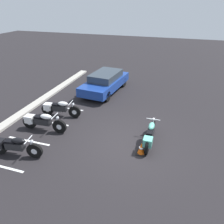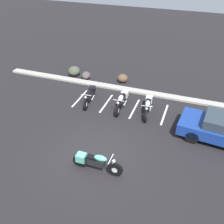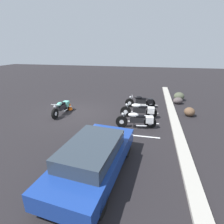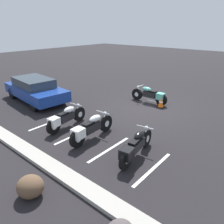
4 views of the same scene
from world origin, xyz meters
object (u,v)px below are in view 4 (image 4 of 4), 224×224
(landscape_rock_1, at_px, (30,187))
(parked_bike_2, at_px, (65,118))
(parked_bike_1, at_px, (90,128))
(car_blue, at_px, (35,89))
(parked_bike_0, at_px, (135,146))
(motorcycle_teal_featured, at_px, (151,95))
(traffic_cone, at_px, (161,103))

(landscape_rock_1, bearing_deg, parked_bike_2, -51.39)
(parked_bike_1, relative_size, car_blue, 0.51)
(parked_bike_2, distance_m, car_blue, 4.22)
(parked_bike_1, relative_size, parked_bike_2, 1.04)
(parked_bike_0, xyz_separation_m, parked_bike_1, (1.97, 0.04, 0.02))
(motorcycle_teal_featured, xyz_separation_m, landscape_rock_1, (-1.37, 8.04, -0.18))
(motorcycle_teal_featured, relative_size, parked_bike_0, 1.02)
(parked_bike_1, bearing_deg, traffic_cone, -6.54)
(landscape_rock_1, bearing_deg, car_blue, -33.02)
(car_blue, bearing_deg, motorcycle_teal_featured, 42.77)
(parked_bike_1, bearing_deg, car_blue, 75.03)
(parked_bike_0, xyz_separation_m, traffic_cone, (1.66, -4.78, -0.21))
(parked_bike_0, height_order, parked_bike_2, parked_bike_2)
(parked_bike_0, relative_size, parked_bike_2, 0.99)
(motorcycle_teal_featured, relative_size, traffic_cone, 4.27)
(car_blue, relative_size, traffic_cone, 8.72)
(car_blue, relative_size, landscape_rock_1, 6.52)
(landscape_rock_1, bearing_deg, traffic_cone, -85.56)
(parked_bike_1, relative_size, traffic_cone, 4.41)
(parked_bike_0, relative_size, traffic_cone, 4.20)
(parked_bike_2, xyz_separation_m, traffic_cone, (-1.82, -4.79, -0.22))
(parked_bike_0, xyz_separation_m, parked_bike_2, (3.48, 0.01, 0.00))
(motorcycle_teal_featured, distance_m, parked_bike_1, 5.05)
(parked_bike_1, bearing_deg, motorcycle_teal_featured, 2.29)
(parked_bike_0, xyz_separation_m, landscape_rock_1, (1.05, 3.05, -0.17))
(traffic_cone, bearing_deg, landscape_rock_1, 94.44)
(motorcycle_teal_featured, relative_size, landscape_rock_1, 3.20)
(parked_bike_0, distance_m, parked_bike_1, 1.97)
(parked_bike_0, distance_m, traffic_cone, 5.07)
(parked_bike_2, bearing_deg, parked_bike_0, -96.82)
(motorcycle_teal_featured, bearing_deg, parked_bike_2, 78.03)
(car_blue, bearing_deg, parked_bike_1, -6.27)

